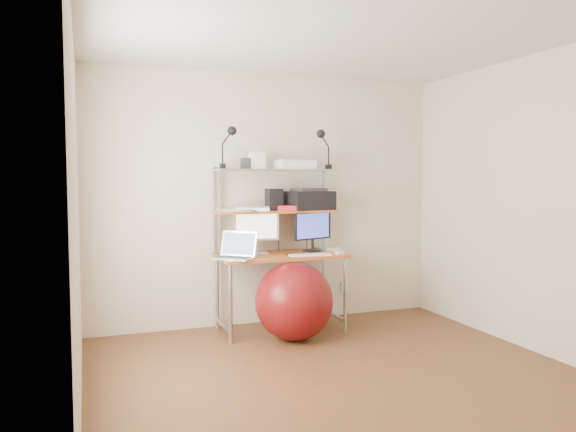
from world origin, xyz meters
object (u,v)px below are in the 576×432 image
Objects in this scene: exercise_ball at (294,301)px; laptop at (237,253)px; monitor_silver at (256,227)px; monitor_black at (313,228)px; printer at (309,200)px.

laptop is at bearing 155.54° from exercise_ball.
laptop is (-0.26, -0.24, -0.21)m from monitor_silver.
laptop reaches higher than exercise_ball.
monitor_silver is at bearing 84.60° from laptop.
monitor_silver reaches higher than monitor_black.
monitor_silver is 0.60m from printer.
monitor_black is 0.88m from laptop.
printer is at bearing 54.27° from exercise_ball.
laptop is 0.89× the size of printer.
monitor_silver is at bearing 170.10° from printer.
printer reaches higher than laptop.
monitor_silver is 1.10× the size of laptop.
printer is 0.70× the size of exercise_ball.
printer is at bearing 58.93° from laptop.
exercise_ball is at bearing -148.61° from monitor_black.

